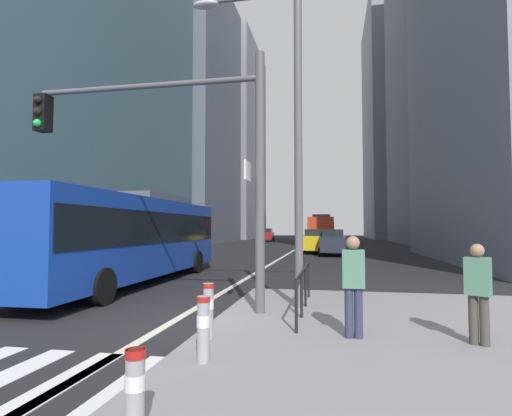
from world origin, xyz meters
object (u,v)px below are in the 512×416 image
(city_bus_red_receding, at_px, (322,230))
(city_bus_blue_oncoming, at_px, (132,234))
(city_bus_red_distant, at_px, (324,229))
(pedestrian_waiting, at_px, (353,281))
(pedestrian_walking, at_px, (478,289))
(traffic_signal_gantry, at_px, (178,143))
(sedan_white_oncoming, at_px, (3,259))
(street_lamp_post, at_px, (298,98))
(bollard_front, at_px, (135,388))
(car_receding_far, at_px, (315,241))
(car_oncoming_mid, at_px, (267,235))
(car_receding_near, at_px, (333,242))
(bollard_right, at_px, (208,308))
(bollard_left, at_px, (203,326))

(city_bus_red_receding, bearing_deg, city_bus_blue_oncoming, -101.55)
(city_bus_red_distant, height_order, pedestrian_waiting, city_bus_red_distant)
(pedestrian_waiting, relative_size, pedestrian_walking, 1.07)
(pedestrian_walking, bearing_deg, traffic_signal_gantry, 163.60)
(sedan_white_oncoming, bearing_deg, street_lamp_post, -11.16)
(city_bus_red_distant, relative_size, bollard_front, 13.97)
(city_bus_blue_oncoming, height_order, car_receding_far, city_bus_blue_oncoming)
(street_lamp_post, height_order, bollard_front, street_lamp_post)
(car_oncoming_mid, relative_size, traffic_signal_gantry, 0.70)
(city_bus_blue_oncoming, xyz_separation_m, bollard_front, (5.49, -10.16, -1.24))
(car_receding_near, height_order, traffic_signal_gantry, traffic_signal_gantry)
(car_oncoming_mid, distance_m, bollard_right, 51.91)
(bollard_front, distance_m, bollard_left, 2.06)
(traffic_signal_gantry, xyz_separation_m, street_lamp_post, (2.81, 0.78, 1.18))
(pedestrian_walking, bearing_deg, car_oncoming_mid, 103.17)
(street_lamp_post, xyz_separation_m, pedestrian_waiting, (1.16, -2.49, -4.14))
(city_bus_red_receding, height_order, bollard_right, city_bus_red_receding)
(car_receding_near, relative_size, bollard_front, 5.24)
(sedan_white_oncoming, distance_m, traffic_signal_gantry, 8.49)
(pedestrian_walking, bearing_deg, city_bus_red_distant, 93.71)
(bollard_front, xyz_separation_m, bollard_left, (-0.03, 2.06, 0.07))
(city_bus_red_receding, relative_size, car_oncoming_mid, 2.51)
(car_receding_near, relative_size, pedestrian_waiting, 2.35)
(sedan_white_oncoming, distance_m, city_bus_red_distant, 53.69)
(city_bus_red_distant, xyz_separation_m, traffic_signal_gantry, (-2.24, -55.60, 2.27))
(bollard_right, bearing_deg, car_receding_far, 88.40)
(city_bus_red_distant, height_order, car_oncoming_mid, city_bus_red_distant)
(bollard_front, bearing_deg, city_bus_red_distant, 89.59)
(sedan_white_oncoming, bearing_deg, car_receding_far, 65.46)
(sedan_white_oncoming, relative_size, car_receding_far, 0.95)
(sedan_white_oncoming, relative_size, bollard_front, 5.42)
(sedan_white_oncoming, bearing_deg, bollard_left, -34.06)
(sedan_white_oncoming, height_order, bollard_right, sedan_white_oncoming)
(traffic_signal_gantry, xyz_separation_m, bollard_front, (1.81, -5.47, -3.51))
(pedestrian_walking, bearing_deg, pedestrian_waiting, 178.78)
(car_receding_far, xyz_separation_m, traffic_signal_gantry, (-2.20, -23.78, 3.11))
(city_bus_red_receding, height_order, pedestrian_waiting, city_bus_red_receding)
(city_bus_red_receding, distance_m, city_bus_red_distant, 20.76)
(car_receding_far, distance_m, traffic_signal_gantry, 24.08)
(sedan_white_oncoming, height_order, traffic_signal_gantry, traffic_signal_gantry)
(city_bus_red_distant, xyz_separation_m, street_lamp_post, (0.56, -54.82, 3.45))
(bollard_right, height_order, pedestrian_walking, pedestrian_walking)
(city_bus_blue_oncoming, height_order, traffic_signal_gantry, traffic_signal_gantry)
(traffic_signal_gantry, relative_size, street_lamp_post, 0.75)
(car_receding_near, bearing_deg, pedestrian_waiting, -89.09)
(car_receding_far, height_order, bollard_left, car_receding_far)
(car_receding_near, height_order, bollard_right, car_receding_near)
(sedan_white_oncoming, relative_size, bollard_left, 4.61)
(city_bus_red_receding, bearing_deg, car_receding_far, -91.49)
(sedan_white_oncoming, xyz_separation_m, bollard_right, (8.86, -5.00, -0.31))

